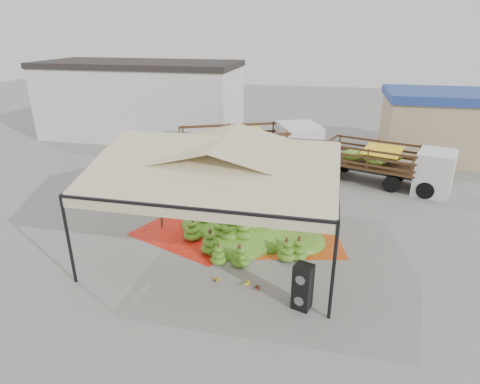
% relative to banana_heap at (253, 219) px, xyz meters
% --- Properties ---
extents(ground, '(90.00, 90.00, 0.00)m').
position_rel_banana_heap_xyz_m(ground, '(-0.98, -0.45, -0.67)').
color(ground, slate).
rests_on(ground, ground).
extents(canopy_tent, '(8.10, 8.10, 4.00)m').
position_rel_banana_heap_xyz_m(canopy_tent, '(-0.98, -0.45, 2.63)').
color(canopy_tent, black).
rests_on(canopy_tent, ground).
extents(building_white, '(14.30, 6.30, 5.40)m').
position_rel_banana_heap_xyz_m(building_white, '(-10.98, 13.55, 2.05)').
color(building_white, silver).
rests_on(building_white, ground).
extents(building_tan, '(6.30, 5.30, 4.10)m').
position_rel_banana_heap_xyz_m(building_tan, '(9.02, 12.55, 1.41)').
color(building_tan, tan).
rests_on(building_tan, ground).
extents(tarp_left, '(5.34, 5.23, 0.01)m').
position_rel_banana_heap_xyz_m(tarp_left, '(-2.23, -0.10, -0.66)').
color(tarp_left, red).
rests_on(tarp_left, ground).
extents(tarp_right, '(4.95, 5.11, 0.01)m').
position_rel_banana_heap_xyz_m(tarp_right, '(1.19, 0.49, -0.66)').
color(tarp_right, '#D35113').
rests_on(tarp_right, ground).
extents(banana_heap, '(6.89, 5.95, 1.33)m').
position_rel_banana_heap_xyz_m(banana_heap, '(0.00, 0.00, 0.00)').
color(banana_heap, '#42821B').
rests_on(banana_heap, ground).
extents(hand_yellow_a, '(0.51, 0.42, 0.23)m').
position_rel_banana_heap_xyz_m(hand_yellow_a, '(0.36, -3.43, -0.55)').
color(hand_yellow_a, gold).
rests_on(hand_yellow_a, ground).
extents(hand_yellow_b, '(0.53, 0.51, 0.19)m').
position_rel_banana_heap_xyz_m(hand_yellow_b, '(-0.60, -3.51, -0.57)').
color(hand_yellow_b, gold).
rests_on(hand_yellow_b, ground).
extents(hand_red_a, '(0.48, 0.39, 0.22)m').
position_rel_banana_heap_xyz_m(hand_red_a, '(2.00, -1.29, -0.56)').
color(hand_red_a, '#502512').
rests_on(hand_red_a, ground).
extents(hand_red_b, '(0.46, 0.41, 0.17)m').
position_rel_banana_heap_xyz_m(hand_red_b, '(0.75, -3.60, -0.58)').
color(hand_red_b, '#5E2615').
rests_on(hand_red_b, ground).
extents(hand_green, '(0.55, 0.53, 0.19)m').
position_rel_banana_heap_xyz_m(hand_green, '(0.05, -2.13, -0.57)').
color(hand_green, '#4A811B').
rests_on(hand_green, ground).
extents(hanging_bunches, '(1.74, 0.24, 0.20)m').
position_rel_banana_heap_xyz_m(hanging_bunches, '(0.53, -1.67, 1.95)').
color(hanging_bunches, '#417117').
rests_on(hanging_bunches, ground).
extents(speaker_stack, '(0.63, 0.59, 1.42)m').
position_rel_banana_heap_xyz_m(speaker_stack, '(2.23, -4.15, 0.05)').
color(speaker_stack, black).
rests_on(speaker_stack, ground).
extents(banana_leaves, '(0.96, 1.36, 3.70)m').
position_rel_banana_heap_xyz_m(banana_leaves, '(-3.64, -0.24, -0.67)').
color(banana_leaves, '#23701E').
rests_on(banana_leaves, ground).
extents(vendor, '(0.68, 0.55, 1.61)m').
position_rel_banana_heap_xyz_m(vendor, '(0.26, 3.86, 0.14)').
color(vendor, gray).
rests_on(vendor, ground).
extents(truck_left, '(8.03, 5.46, 2.62)m').
position_rel_banana_heap_xyz_m(truck_left, '(-1.27, 7.28, 0.95)').
color(truck_left, '#4B2A19').
rests_on(truck_left, ground).
extents(truck_right, '(6.48, 3.91, 2.10)m').
position_rel_banana_heap_xyz_m(truck_right, '(5.91, 6.77, 0.63)').
color(truck_right, '#493418').
rests_on(truck_right, ground).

